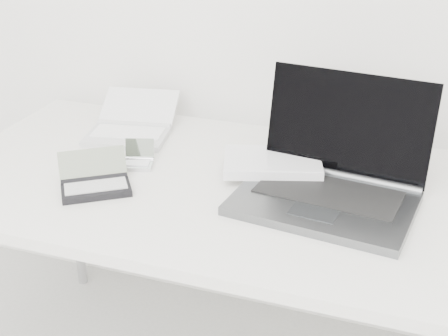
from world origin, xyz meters
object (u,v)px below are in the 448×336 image
(laptop_large, at_px, (317,176))
(netbook_open_white, at_px, (131,128))
(desk, at_px, (240,200))
(palmtop_charcoal, at_px, (95,183))

(laptop_large, relative_size, netbook_open_white, 1.63)
(desk, distance_m, palmtop_charcoal, 0.37)
(desk, xyz_separation_m, palmtop_charcoal, (-0.34, -0.15, 0.06))
(netbook_open_white, height_order, palmtop_charcoal, netbook_open_white)
(laptop_large, bearing_deg, palmtop_charcoal, -155.54)
(laptop_large, height_order, netbook_open_white, laptop_large)
(palmtop_charcoal, bearing_deg, netbook_open_white, 68.13)
(laptop_large, bearing_deg, desk, -166.82)
(desk, xyz_separation_m, netbook_open_white, (-0.41, 0.21, 0.07))
(desk, distance_m, netbook_open_white, 0.47)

